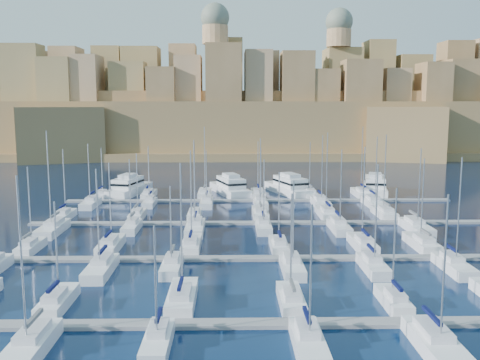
{
  "coord_description": "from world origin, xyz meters",
  "views": [
    {
      "loc": [
        -6.34,
        -83.37,
        21.51
      ],
      "look_at": [
        -4.68,
        6.0,
        8.55
      ],
      "focal_mm": 40.0,
      "sensor_mm": 36.0,
      "label": 1
    }
  ],
  "objects_px": {
    "motor_yacht_a": "(129,187)",
    "motor_yacht_b": "(230,187)",
    "motor_yacht_c": "(289,187)",
    "sailboat_2": "(182,297)",
    "motor_yacht_d": "(375,186)",
    "sailboat_4": "(393,300)"
  },
  "relations": [
    {
      "from": "sailboat_2",
      "to": "motor_yacht_a",
      "type": "distance_m",
      "value": 72.25
    },
    {
      "from": "motor_yacht_a",
      "to": "motor_yacht_b",
      "type": "relative_size",
      "value": 0.99
    },
    {
      "from": "motor_yacht_b",
      "to": "motor_yacht_c",
      "type": "xyz_separation_m",
      "value": [
        14.05,
        0.42,
        0.0
      ]
    },
    {
      "from": "motor_yacht_c",
      "to": "motor_yacht_a",
      "type": "bearing_deg",
      "value": -179.25
    },
    {
      "from": "motor_yacht_c",
      "to": "motor_yacht_d",
      "type": "relative_size",
      "value": 1.03
    },
    {
      "from": "motor_yacht_a",
      "to": "sailboat_4",
      "type": "bearing_deg",
      "value": -59.79
    },
    {
      "from": "sailboat_4",
      "to": "motor_yacht_d",
      "type": "xyz_separation_m",
      "value": [
        17.19,
        71.11,
        1.0
      ]
    },
    {
      "from": "sailboat_2",
      "to": "motor_yacht_d",
      "type": "bearing_deg",
      "value": 60.43
    },
    {
      "from": "motor_yacht_a",
      "to": "motor_yacht_b",
      "type": "xyz_separation_m",
      "value": [
        23.93,
        0.08,
        0.0
      ]
    },
    {
      "from": "motor_yacht_a",
      "to": "motor_yacht_d",
      "type": "height_order",
      "value": "same"
    },
    {
      "from": "motor_yacht_b",
      "to": "motor_yacht_d",
      "type": "bearing_deg",
      "value": 0.31
    },
    {
      "from": "motor_yacht_d",
      "to": "motor_yacht_c",
      "type": "bearing_deg",
      "value": 179.36
    },
    {
      "from": "motor_yacht_b",
      "to": "motor_yacht_c",
      "type": "relative_size",
      "value": 0.95
    },
    {
      "from": "sailboat_2",
      "to": "motor_yacht_d",
      "type": "relative_size",
      "value": 0.87
    },
    {
      "from": "motor_yacht_a",
      "to": "sailboat_2",
      "type": "bearing_deg",
      "value": -75.0
    },
    {
      "from": "sailboat_2",
      "to": "motor_yacht_d",
      "type": "height_order",
      "value": "sailboat_2"
    },
    {
      "from": "motor_yacht_b",
      "to": "sailboat_4",
      "type": "bearing_deg",
      "value": -76.27
    },
    {
      "from": "sailboat_4",
      "to": "sailboat_2",
      "type": "bearing_deg",
      "value": 177.31
    },
    {
      "from": "sailboat_4",
      "to": "motor_yacht_a",
      "type": "xyz_separation_m",
      "value": [
        -41.25,
        70.85,
        1.0
      ]
    },
    {
      "from": "sailboat_2",
      "to": "sailboat_4",
      "type": "relative_size",
      "value": 1.2
    },
    {
      "from": "sailboat_2",
      "to": "motor_yacht_c",
      "type": "xyz_separation_m",
      "value": [
        19.29,
        70.28,
        0.96
      ]
    },
    {
      "from": "sailboat_2",
      "to": "motor_yacht_c",
      "type": "relative_size",
      "value": 0.84
    }
  ]
}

